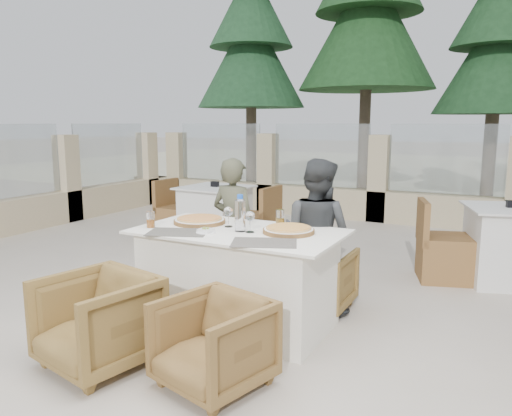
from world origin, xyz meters
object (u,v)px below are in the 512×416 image
at_px(beer_glass_right, 280,218).
at_px(dining_table, 239,278).
at_px(armchair_far_right, 318,278).
at_px(water_bottle, 240,213).
at_px(beer_glass_left, 151,220).
at_px(armchair_near_left, 98,321).
at_px(armchair_far_left, 239,258).
at_px(bg_table_b, 508,246).
at_px(diner_left, 234,226).
at_px(pizza_right, 289,230).
at_px(wine_glass_near, 250,221).
at_px(armchair_near_right, 213,343).
at_px(diner_right, 316,236).
at_px(pizza_left, 200,220).
at_px(olive_dish, 206,230).
at_px(wine_glass_centre, 228,216).
at_px(bg_table_a, 215,216).

bearing_deg(beer_glass_right, dining_table, -129.22).
bearing_deg(armchair_far_right, water_bottle, 58.32).
bearing_deg(beer_glass_left, armchair_near_left, -76.81).
xyz_separation_m(dining_table, armchair_far_left, (-0.39, 0.70, -0.05)).
bearing_deg(bg_table_b, diner_left, -164.21).
distance_m(beer_glass_left, diner_left, 0.94).
relative_size(pizza_right, armchair_far_right, 0.67).
xyz_separation_m(wine_glass_near, armchair_near_left, (-0.60, -1.00, -0.55)).
xyz_separation_m(beer_glass_left, armchair_far_right, (1.11, 0.86, -0.57)).
relative_size(pizza_right, beer_glass_left, 3.04).
bearing_deg(armchair_near_right, beer_glass_right, 110.21).
bearing_deg(water_bottle, armchair_near_right, -71.21).
bearing_deg(diner_right, diner_left, 5.34).
distance_m(wine_glass_near, armchair_far_right, 0.94).
relative_size(pizza_right, diner_left, 0.31).
xyz_separation_m(armchair_near_right, bg_table_b, (1.55, 3.05, 0.11)).
relative_size(beer_glass_left, armchair_far_left, 0.18).
height_order(pizza_left, armchair_far_right, pizza_left).
height_order(pizza_left, olive_dish, pizza_left).
distance_m(armchair_far_right, armchair_near_right, 1.53).
distance_m(water_bottle, olive_dish, 0.29).
bearing_deg(pizza_right, water_bottle, -162.07).
height_order(olive_dish, armchair_near_left, olive_dish).
height_order(armchair_far_right, bg_table_b, bg_table_b).
xyz_separation_m(pizza_left, diner_left, (0.01, 0.56, -0.16)).
bearing_deg(beer_glass_left, beer_glass_right, 29.41).
bearing_deg(armchair_near_left, armchair_near_right, 21.27).
relative_size(beer_glass_right, armchair_far_left, 0.19).
height_order(dining_table, olive_dish, olive_dish).
relative_size(pizza_left, armchair_near_left, 0.63).
bearing_deg(dining_table, beer_glass_right, 50.78).
distance_m(armchair_near_left, diner_left, 1.71).
height_order(pizza_right, diner_right, diner_right).
relative_size(wine_glass_centre, diner_left, 0.14).
xyz_separation_m(wine_glass_centre, diner_left, (-0.28, 0.57, -0.22)).
bearing_deg(beer_glass_right, wine_glass_centre, -150.69).
xyz_separation_m(beer_glass_right, armchair_near_right, (0.10, -1.18, -0.56)).
bearing_deg(water_bottle, pizza_right, 17.93).
bearing_deg(armchair_near_right, olive_dish, 140.80).
xyz_separation_m(water_bottle, armchair_far_right, (0.40, 0.65, -0.65)).
height_order(wine_glass_near, bg_table_a, wine_glass_near).
bearing_deg(armchair_near_right, pizza_right, 102.09).
height_order(diner_left, bg_table_b, diner_left).
bearing_deg(dining_table, diner_left, 122.37).
relative_size(armchair_far_right, bg_table_a, 0.36).
bearing_deg(dining_table, olive_dish, -131.42).
bearing_deg(pizza_left, pizza_right, -0.12).
relative_size(beer_glass_right, armchair_far_right, 0.23).
distance_m(beer_glass_left, beer_glass_right, 1.03).
xyz_separation_m(dining_table, armchair_near_right, (0.33, -0.90, -0.11)).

